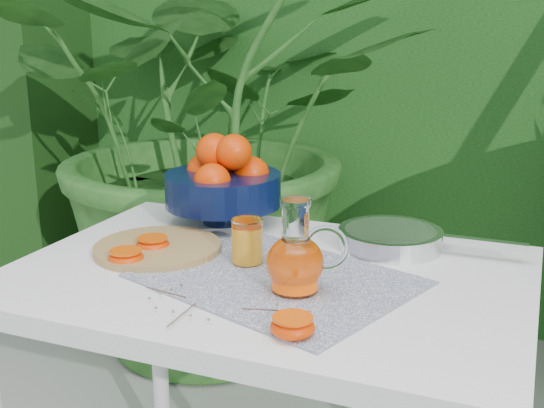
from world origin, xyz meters
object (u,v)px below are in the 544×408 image
at_px(saute_pan, 392,238).
at_px(juice_pitcher, 296,260).
at_px(fruit_bowl, 224,182).
at_px(cutting_board, 158,248).
at_px(white_table, 268,308).

bearing_deg(saute_pan, juice_pitcher, -108.71).
height_order(fruit_bowl, juice_pitcher, fruit_bowl).
bearing_deg(juice_pitcher, saute_pan, 71.29).
bearing_deg(juice_pitcher, fruit_bowl, 131.92).
height_order(cutting_board, saute_pan, saute_pan).
xyz_separation_m(white_table, cutting_board, (-0.26, 0.01, 0.09)).
xyz_separation_m(white_table, fruit_bowl, (-0.22, 0.26, 0.18)).
height_order(juice_pitcher, saute_pan, juice_pitcher).
height_order(white_table, saute_pan, saute_pan).
distance_m(white_table, juice_pitcher, 0.19).
xyz_separation_m(fruit_bowl, saute_pan, (0.42, -0.04, -0.08)).
distance_m(white_table, saute_pan, 0.32).
bearing_deg(white_table, cutting_board, 177.66).
bearing_deg(fruit_bowl, juice_pitcher, -48.08).
relative_size(cutting_board, fruit_bowl, 0.89).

